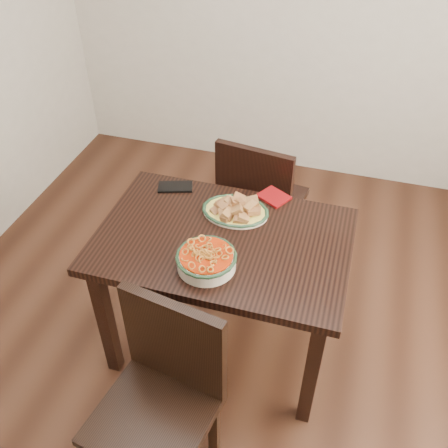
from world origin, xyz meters
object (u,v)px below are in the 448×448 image
(dining_table, at_px, (223,255))
(chair_near, at_px, (163,391))
(noodle_bowl, at_px, (206,259))
(smartphone, at_px, (175,187))
(chair_far, at_px, (259,200))
(fish_plate, at_px, (235,206))

(dining_table, bearing_deg, chair_near, -94.46)
(noodle_bowl, bearing_deg, smartphone, 123.73)
(dining_table, bearing_deg, chair_far, 87.71)
(dining_table, xyz_separation_m, smartphone, (-0.33, 0.29, 0.11))
(chair_far, bearing_deg, fish_plate, 95.90)
(dining_table, relative_size, chair_near, 1.25)
(fish_plate, relative_size, smartphone, 1.81)
(chair_near, relative_size, noodle_bowl, 3.53)
(dining_table, distance_m, smartphone, 0.45)
(dining_table, height_order, chair_far, chair_far)
(noodle_bowl, xyz_separation_m, smartphone, (-0.32, 0.47, -0.04))
(chair_near, height_order, noodle_bowl, chair_near)
(chair_near, height_order, fish_plate, chair_near)
(smartphone, bearing_deg, fish_plate, -35.98)
(chair_near, bearing_deg, smartphone, 116.87)
(chair_near, bearing_deg, fish_plate, 95.87)
(noodle_bowl, relative_size, smartphone, 1.50)
(chair_near, bearing_deg, dining_table, 95.46)
(dining_table, distance_m, fish_plate, 0.23)
(chair_near, xyz_separation_m, fish_plate, (0.06, 0.81, 0.30))
(chair_far, xyz_separation_m, fish_plate, (-0.02, -0.45, 0.30))
(dining_table, xyz_separation_m, fish_plate, (0.01, 0.18, 0.15))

